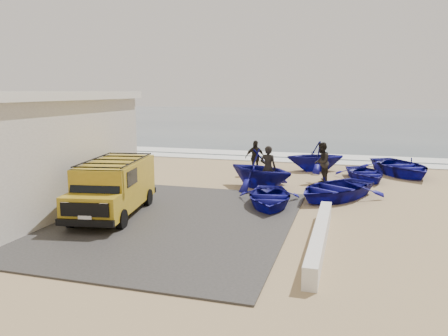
# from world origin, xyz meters

# --- Properties ---
(ground) EXTENTS (160.00, 160.00, 0.00)m
(ground) POSITION_xyz_m (0.00, 0.00, 0.00)
(ground) COLOR tan
(slab) EXTENTS (12.00, 10.00, 0.05)m
(slab) POSITION_xyz_m (-2.00, -2.00, 0.03)
(slab) COLOR #3B3936
(slab) RESTS_ON ground
(ocean) EXTENTS (180.00, 88.00, 0.01)m
(ocean) POSITION_xyz_m (0.00, 56.00, 0.00)
(ocean) COLOR #385166
(ocean) RESTS_ON ground
(surf_line) EXTENTS (180.00, 1.60, 0.06)m
(surf_line) POSITION_xyz_m (0.00, 12.00, 0.03)
(surf_line) COLOR white
(surf_line) RESTS_ON ground
(surf_wash) EXTENTS (180.00, 2.20, 0.04)m
(surf_wash) POSITION_xyz_m (0.00, 14.50, 0.02)
(surf_wash) COLOR white
(surf_wash) RESTS_ON ground
(parapet) EXTENTS (0.35, 6.00, 0.55)m
(parapet) POSITION_xyz_m (5.00, -3.00, 0.28)
(parapet) COLOR silver
(parapet) RESTS_ON ground
(van) EXTENTS (2.53, 4.81, 1.96)m
(van) POSITION_xyz_m (-2.19, -1.80, 1.05)
(van) COLOR #B3901A
(van) RESTS_ON ground
(boat_near_left) EXTENTS (2.99, 3.78, 0.71)m
(boat_near_left) POSITION_xyz_m (2.84, 0.87, 0.35)
(boat_near_left) COLOR navy
(boat_near_left) RESTS_ON ground
(boat_near_right) EXTENTS (4.65, 5.01, 0.85)m
(boat_near_right) POSITION_xyz_m (5.16, 2.77, 0.42)
(boat_near_right) COLOR navy
(boat_near_right) RESTS_ON ground
(boat_mid_left) EXTENTS (4.29, 4.10, 1.76)m
(boat_mid_left) POSITION_xyz_m (1.86, 3.88, 0.88)
(boat_mid_left) COLOR navy
(boat_mid_left) RESTS_ON ground
(boat_mid_right) EXTENTS (3.26, 3.81, 0.67)m
(boat_mid_right) POSITION_xyz_m (6.43, 7.13, 0.33)
(boat_mid_right) COLOR navy
(boat_mid_right) RESTS_ON ground
(boat_far_left) EXTENTS (3.86, 3.62, 1.63)m
(boat_far_left) POSITION_xyz_m (3.87, 8.97, 0.81)
(boat_far_left) COLOR navy
(boat_far_left) RESTS_ON ground
(boat_far_right) EXTENTS (4.74, 5.35, 0.92)m
(boat_far_right) POSITION_xyz_m (8.24, 9.00, 0.46)
(boat_far_right) COLOR navy
(boat_far_right) RESTS_ON ground
(fisherman_front) EXTENTS (0.75, 0.52, 1.96)m
(fisherman_front) POSITION_xyz_m (2.25, 3.66, 0.98)
(fisherman_front) COLOR black
(fisherman_front) RESTS_ON ground
(fisherman_middle) EXTENTS (0.87, 1.03, 1.91)m
(fisherman_middle) POSITION_xyz_m (4.39, 6.07, 0.96)
(fisherman_middle) COLOR black
(fisherman_middle) RESTS_ON ground
(fisherman_back) EXTENTS (1.13, 0.90, 1.80)m
(fisherman_back) POSITION_xyz_m (0.93, 7.00, 0.90)
(fisherman_back) COLOR black
(fisherman_back) RESTS_ON ground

